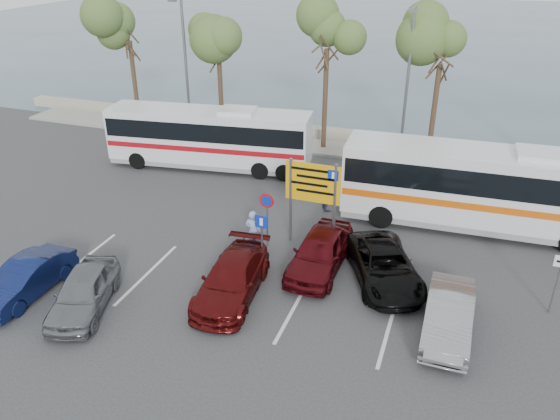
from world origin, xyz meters
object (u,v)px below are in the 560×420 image
(car_blue, at_px, (26,279))
(car_red, at_px, (320,252))
(coach_bus_left, at_px, (209,140))
(street_lamp_left, at_px, (185,61))
(suv_black, at_px, (384,266))
(car_maroon, at_px, (232,279))
(street_lamp_right, at_px, (407,79))
(car_silver_b, at_px, (449,315))
(coach_bus_right, at_px, (487,192))
(car_silver_a, at_px, (83,292))
(direction_sign, at_px, (313,189))
(pedestrian_far, at_px, (328,191))
(pedestrian_near, at_px, (253,232))

(car_blue, xyz_separation_m, car_red, (9.15, 5.00, 0.10))
(car_red, bearing_deg, coach_bus_left, 138.45)
(street_lamp_left, height_order, suv_black, street_lamp_left)
(coach_bus_left, distance_m, car_maroon, 12.03)
(car_blue, bearing_deg, street_lamp_right, 59.07)
(car_silver_b, bearing_deg, street_lamp_left, 139.10)
(coach_bus_right, distance_m, car_silver_a, 16.22)
(direction_sign, height_order, car_maroon, direction_sign)
(car_silver_a, bearing_deg, direction_sign, 30.87)
(coach_bus_left, height_order, car_silver_a, coach_bus_left)
(street_lamp_right, relative_size, pedestrian_far, 4.60)
(car_silver_b, distance_m, pedestrian_far, 9.30)
(pedestrian_far, bearing_deg, suv_black, -174.32)
(coach_bus_right, xyz_separation_m, car_silver_a, (-12.40, -10.40, -1.05))
(car_silver_b, bearing_deg, street_lamp_right, 103.99)
(car_red, relative_size, car_silver_b, 1.08)
(car_maroon, bearing_deg, direction_sign, 64.90)
(street_lamp_left, distance_m, car_silver_b, 22.25)
(car_silver_a, xyz_separation_m, car_silver_b, (11.55, 2.79, -0.00))
(coach_bus_left, bearing_deg, street_lamp_left, 129.48)
(car_maroon, distance_m, suv_black, 5.49)
(coach_bus_left, relative_size, car_silver_b, 2.71)
(direction_sign, relative_size, car_silver_a, 0.92)
(street_lamp_left, relative_size, car_red, 1.84)
(coach_bus_right, bearing_deg, car_silver_a, -140.03)
(car_blue, relative_size, suv_black, 0.85)
(coach_bus_left, bearing_deg, street_lamp_right, 24.10)
(street_lamp_right, distance_m, car_silver_b, 15.21)
(pedestrian_near, bearing_deg, street_lamp_right, -104.22)
(pedestrian_far, bearing_deg, car_maroon, 141.06)
(pedestrian_near, bearing_deg, car_blue, 43.59)
(street_lamp_right, relative_size, car_blue, 2.07)
(car_silver_b, bearing_deg, coach_bus_right, 83.20)
(car_silver_b, relative_size, pedestrian_far, 2.31)
(car_maroon, bearing_deg, car_silver_a, -157.02)
(car_maroon, bearing_deg, pedestrian_near, 91.94)
(street_lamp_right, distance_m, coach_bus_left, 10.84)
(street_lamp_left, height_order, direction_sign, street_lamp_left)
(direction_sign, distance_m, car_red, 2.54)
(car_blue, bearing_deg, street_lamp_left, 99.27)
(car_maroon, bearing_deg, coach_bus_left, 114.32)
(car_silver_a, relative_size, car_silver_b, 0.97)
(car_maroon, distance_m, pedestrian_far, 7.77)
(car_silver_a, distance_m, car_maroon, 4.94)
(car_silver_a, distance_m, pedestrian_far, 11.50)
(coach_bus_left, xyz_separation_m, pedestrian_near, (5.57, -7.54, -0.62))
(car_maroon, xyz_separation_m, car_silver_b, (7.20, 0.44, 0.00))
(car_maroon, xyz_separation_m, car_red, (2.40, 2.66, 0.08))
(car_silver_a, xyz_separation_m, suv_black, (9.15, 5.00, -0.03))
(suv_black, height_order, pedestrian_far, pedestrian_far)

